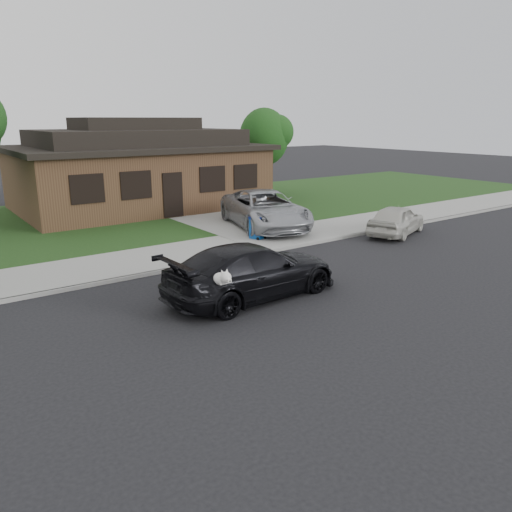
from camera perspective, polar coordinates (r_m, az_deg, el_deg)
ground at (r=13.20m, az=-3.38°, el=-5.49°), size 120.00×120.00×0.00m
sidewalk at (r=17.41m, az=-12.26°, el=-0.43°), size 60.00×3.00×0.12m
curb at (r=16.09m, az=-10.10°, el=-1.61°), size 60.00×0.12×0.12m
lawn at (r=24.78m, az=-19.79°, el=3.69°), size 60.00×13.00×0.13m
driveway at (r=24.44m, az=-4.12°, el=4.42°), size 4.50×13.00×0.14m
sedan at (r=13.46m, az=-0.45°, el=-1.71°), size 5.18×2.50×1.47m
minivan at (r=21.66m, az=1.04°, el=5.37°), size 4.09×6.21×1.59m
white_compact at (r=21.72m, az=15.76°, el=4.00°), size 3.98×2.66×1.26m
recycling_bin at (r=19.69m, az=0.19°, el=3.28°), size 0.69×0.69×0.89m
house at (r=27.66m, az=-13.34°, el=9.65°), size 12.60×8.60×4.65m
tree_1 at (r=31.11m, az=1.25°, el=13.56°), size 3.15×3.00×5.25m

